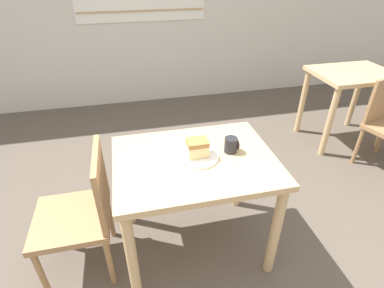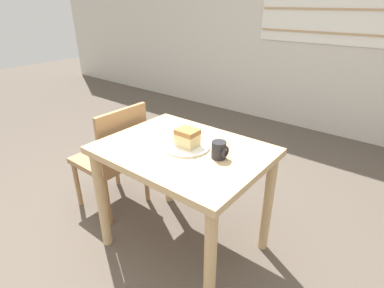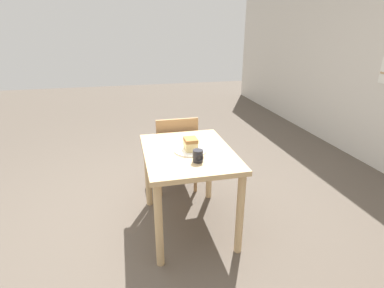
# 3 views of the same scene
# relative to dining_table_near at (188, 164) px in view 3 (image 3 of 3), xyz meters

# --- Properties ---
(ground_plane) EXTENTS (14.00, 14.00, 0.00)m
(ground_plane) POSITION_rel_dining_table_near_xyz_m (-0.11, -0.45, -0.61)
(ground_plane) COLOR brown
(dining_table_near) EXTENTS (0.94, 0.72, 0.73)m
(dining_table_near) POSITION_rel_dining_table_near_xyz_m (0.00, 0.00, 0.00)
(dining_table_near) COLOR tan
(dining_table_near) RESTS_ON ground_plane
(chair_near_window) EXTENTS (0.44, 0.44, 0.84)m
(chair_near_window) POSITION_rel_dining_table_near_xyz_m (-0.68, 0.01, -0.16)
(chair_near_window) COLOR #9E754C
(chair_near_window) RESTS_ON ground_plane
(plate) EXTENTS (0.26, 0.26, 0.01)m
(plate) POSITION_rel_dining_table_near_xyz_m (0.02, 0.01, 0.12)
(plate) COLOR white
(plate) RESTS_ON dining_table_near
(cake_slice) EXTENTS (0.12, 0.10, 0.10)m
(cake_slice) POSITION_rel_dining_table_near_xyz_m (0.02, 0.02, 0.18)
(cake_slice) COLOR #E5CC89
(cake_slice) RESTS_ON plate
(coffee_mug) EXTENTS (0.09, 0.08, 0.09)m
(coffee_mug) POSITION_rel_dining_table_near_xyz_m (0.23, 0.03, 0.17)
(coffee_mug) COLOR #232328
(coffee_mug) RESTS_ON dining_table_near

